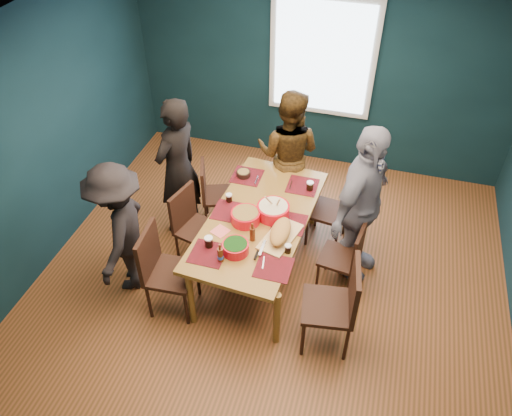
% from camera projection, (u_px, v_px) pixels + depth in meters
% --- Properties ---
extents(room, '(5.01, 5.01, 2.71)m').
position_uv_depth(room, '(280.00, 168.00, 4.78)').
color(room, '#9A512C').
rests_on(room, ground).
extents(dining_table, '(1.12, 2.03, 0.75)m').
position_uv_depth(dining_table, '(259.00, 222.00, 5.23)').
color(dining_table, olive).
rests_on(dining_table, floor).
extents(chair_left_far, '(0.50, 0.50, 0.86)m').
position_uv_depth(chair_left_far, '(212.00, 190.00, 5.92)').
color(chair_left_far, black).
rests_on(chair_left_far, floor).
extents(chair_left_mid, '(0.51, 0.51, 0.92)m').
position_uv_depth(chair_left_mid, '(191.00, 221.00, 5.45)').
color(chair_left_mid, black).
rests_on(chair_left_mid, floor).
extents(chair_left_near, '(0.49, 0.49, 1.01)m').
position_uv_depth(chair_left_near, '(161.00, 265.00, 4.89)').
color(chair_left_near, black).
rests_on(chair_left_near, floor).
extents(chair_right_far, '(0.47, 0.47, 0.92)m').
position_uv_depth(chair_right_far, '(336.00, 207.00, 5.63)').
color(chair_right_far, black).
rests_on(chair_right_far, floor).
extents(chair_right_mid, '(0.44, 0.44, 0.86)m').
position_uv_depth(chair_right_mid, '(348.00, 254.00, 5.12)').
color(chair_right_mid, black).
rests_on(chair_right_mid, floor).
extents(chair_right_near, '(0.54, 0.54, 1.04)m').
position_uv_depth(chair_right_near, '(340.00, 301.00, 4.53)').
color(chair_right_near, black).
rests_on(chair_right_near, floor).
extents(person_far_left, '(0.60, 0.73, 1.73)m').
position_uv_depth(person_far_left, '(178.00, 168.00, 5.64)').
color(person_far_left, black).
rests_on(person_far_left, floor).
extents(person_back, '(0.83, 0.66, 1.63)m').
position_uv_depth(person_back, '(288.00, 153.00, 5.95)').
color(person_back, black).
rests_on(person_back, floor).
extents(person_right, '(0.80, 1.17, 1.84)m').
position_uv_depth(person_right, '(361.00, 206.00, 5.06)').
color(person_right, silver).
rests_on(person_right, floor).
extents(person_near_left, '(0.74, 1.08, 1.53)m').
position_uv_depth(person_near_left, '(120.00, 230.00, 5.01)').
color(person_near_left, black).
rests_on(person_near_left, floor).
extents(bowl_salad, '(0.30, 0.30, 0.13)m').
position_uv_depth(bowl_salad, '(245.00, 216.00, 5.09)').
color(bowl_salad, red).
rests_on(bowl_salad, dining_table).
extents(bowl_dumpling, '(0.34, 0.34, 0.32)m').
position_uv_depth(bowl_dumpling, '(273.00, 210.00, 5.15)').
color(bowl_dumpling, red).
rests_on(bowl_dumpling, dining_table).
extents(bowl_herbs, '(0.26, 0.26, 0.11)m').
position_uv_depth(bowl_herbs, '(235.00, 247.00, 4.76)').
color(bowl_herbs, red).
rests_on(bowl_herbs, dining_table).
extents(cutting_board, '(0.39, 0.68, 0.15)m').
position_uv_depth(cutting_board, '(280.00, 233.00, 4.91)').
color(cutting_board, tan).
rests_on(cutting_board, dining_table).
extents(small_bowl, '(0.16, 0.16, 0.07)m').
position_uv_depth(small_bowl, '(243.00, 174.00, 5.69)').
color(small_bowl, black).
rests_on(small_bowl, dining_table).
extents(beer_bottle_a, '(0.06, 0.06, 0.22)m').
position_uv_depth(beer_bottle_a, '(220.00, 255.00, 4.66)').
color(beer_bottle_a, '#4B1F0D').
rests_on(beer_bottle_a, dining_table).
extents(beer_bottle_b, '(0.06, 0.06, 0.22)m').
position_uv_depth(beer_bottle_b, '(252.00, 234.00, 4.87)').
color(beer_bottle_b, '#4B1F0D').
rests_on(beer_bottle_b, dining_table).
extents(cola_glass_a, '(0.08, 0.08, 0.12)m').
position_uv_depth(cola_glass_a, '(209.00, 242.00, 4.82)').
color(cola_glass_a, black).
rests_on(cola_glass_a, dining_table).
extents(cola_glass_b, '(0.07, 0.07, 0.09)m').
position_uv_depth(cola_glass_b, '(288.00, 248.00, 4.77)').
color(cola_glass_b, black).
rests_on(cola_glass_b, dining_table).
extents(cola_glass_c, '(0.08, 0.08, 0.11)m').
position_uv_depth(cola_glass_c, '(310.00, 186.00, 5.49)').
color(cola_glass_c, black).
rests_on(cola_glass_c, dining_table).
extents(cola_glass_d, '(0.07, 0.07, 0.10)m').
position_uv_depth(cola_glass_d, '(229.00, 198.00, 5.34)').
color(cola_glass_d, black).
rests_on(cola_glass_d, dining_table).
extents(napkin_a, '(0.16, 0.16, 0.00)m').
position_uv_depth(napkin_a, '(297.00, 225.00, 5.09)').
color(napkin_a, '#F76A68').
rests_on(napkin_a, dining_table).
extents(napkin_b, '(0.20, 0.20, 0.00)m').
position_uv_depth(napkin_b, '(220.00, 231.00, 5.02)').
color(napkin_b, '#F76A68').
rests_on(napkin_b, dining_table).
extents(napkin_c, '(0.21, 0.21, 0.00)m').
position_uv_depth(napkin_c, '(271.00, 272.00, 4.61)').
color(napkin_c, '#F76A68').
rests_on(napkin_c, dining_table).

